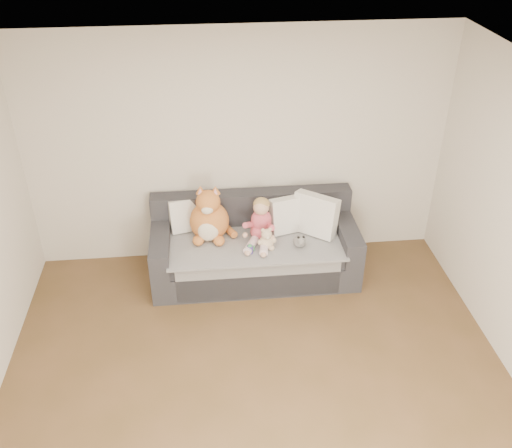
{
  "coord_description": "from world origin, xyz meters",
  "views": [
    {
      "loc": [
        -0.38,
        -3.03,
        3.87
      ],
      "look_at": [
        0.12,
        1.87,
        0.75
      ],
      "focal_mm": 40.0,
      "sensor_mm": 36.0,
      "label": 1
    }
  ],
  "objects_px": {
    "sofa": "(254,249)",
    "sippy_cup": "(250,248)",
    "plush_cat": "(209,218)",
    "toddler": "(261,224)",
    "teddy_bear": "(267,240)"
  },
  "relations": [
    {
      "from": "sofa",
      "to": "plush_cat",
      "type": "height_order",
      "value": "plush_cat"
    },
    {
      "from": "teddy_bear",
      "to": "sippy_cup",
      "type": "xyz_separation_m",
      "value": [
        -0.18,
        -0.06,
        -0.04
      ]
    },
    {
      "from": "sofa",
      "to": "teddy_bear",
      "type": "distance_m",
      "value": 0.37
    },
    {
      "from": "sippy_cup",
      "to": "toddler",
      "type": "bearing_deg",
      "value": 60.13
    },
    {
      "from": "sofa",
      "to": "toddler",
      "type": "height_order",
      "value": "toddler"
    },
    {
      "from": "toddler",
      "to": "sippy_cup",
      "type": "height_order",
      "value": "toddler"
    },
    {
      "from": "toddler",
      "to": "sippy_cup",
      "type": "xyz_separation_m",
      "value": [
        -0.14,
        -0.24,
        -0.14
      ]
    },
    {
      "from": "toddler",
      "to": "teddy_bear",
      "type": "distance_m",
      "value": 0.2
    },
    {
      "from": "sofa",
      "to": "plush_cat",
      "type": "bearing_deg",
      "value": 175.36
    },
    {
      "from": "sofa",
      "to": "toddler",
      "type": "xyz_separation_m",
      "value": [
        0.06,
        -0.07,
        0.37
      ]
    },
    {
      "from": "plush_cat",
      "to": "sippy_cup",
      "type": "distance_m",
      "value": 0.55
    },
    {
      "from": "toddler",
      "to": "sippy_cup",
      "type": "distance_m",
      "value": 0.31
    },
    {
      "from": "sofa",
      "to": "toddler",
      "type": "relative_size",
      "value": 4.4
    },
    {
      "from": "sofa",
      "to": "sippy_cup",
      "type": "relative_size",
      "value": 18.92
    },
    {
      "from": "plush_cat",
      "to": "sippy_cup",
      "type": "height_order",
      "value": "plush_cat"
    }
  ]
}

